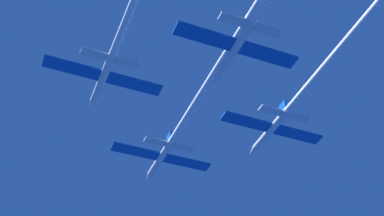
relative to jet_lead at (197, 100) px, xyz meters
The scene contains 2 objects.
jet_lead is the anchor object (origin of this frame).
jet_right_wing 17.71m from the jet_lead, 41.67° to the right, with size 16.50×51.67×2.73m.
Camera 1 is at (-22.35, -70.13, -50.08)m, focal length 51.13 mm.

